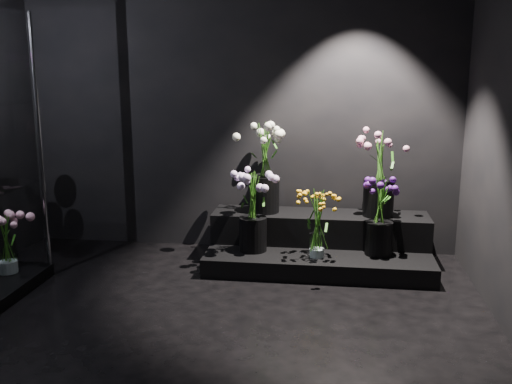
# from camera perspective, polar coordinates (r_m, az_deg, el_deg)

# --- Properties ---
(floor) EXTENTS (4.00, 4.00, 0.00)m
(floor) POSITION_cam_1_polar(r_m,az_deg,el_deg) (3.70, -6.80, -14.91)
(floor) COLOR black
(floor) RESTS_ON ground
(wall_back) EXTENTS (4.00, 0.00, 4.00)m
(wall_back) POSITION_cam_1_polar(r_m,az_deg,el_deg) (5.25, -1.74, 9.27)
(wall_back) COLOR black
(wall_back) RESTS_ON floor
(display_riser) EXTENTS (1.90, 0.84, 0.42)m
(display_riser) POSITION_cam_1_polar(r_m,az_deg,el_deg) (5.03, 6.31, -5.17)
(display_riser) COLOR black
(display_riser) RESTS_ON floor
(bouquet_orange_bells) EXTENTS (0.32, 0.32, 0.56)m
(bouquet_orange_bells) POSITION_cam_1_polar(r_m,az_deg,el_deg) (4.66, 6.17, -3.14)
(bouquet_orange_bells) COLOR white
(bouquet_orange_bells) RESTS_ON display_riser
(bouquet_lilac) EXTENTS (0.40, 0.40, 0.67)m
(bouquet_lilac) POSITION_cam_1_polar(r_m,az_deg,el_deg) (4.78, -0.31, -1.50)
(bouquet_lilac) COLOR black
(bouquet_lilac) RESTS_ON display_riser
(bouquet_purple) EXTENTS (0.37, 0.37, 0.65)m
(bouquet_purple) POSITION_cam_1_polar(r_m,az_deg,el_deg) (4.79, 12.29, -2.11)
(bouquet_purple) COLOR black
(bouquet_purple) RESTS_ON display_riser
(bouquet_cream_roses) EXTENTS (0.49, 0.49, 0.79)m
(bouquet_cream_roses) POSITION_cam_1_polar(r_m,az_deg,el_deg) (5.00, 0.87, 3.13)
(bouquet_cream_roses) COLOR black
(bouquet_cream_roses) RESTS_ON display_riser
(bouquet_pink_roses) EXTENTS (0.43, 0.43, 0.73)m
(bouquet_pink_roses) POSITION_cam_1_polar(r_m,az_deg,el_deg) (4.98, 12.28, 2.26)
(bouquet_pink_roses) COLOR black
(bouquet_pink_roses) RESTS_ON display_riser
(bouquet_case_base_pink) EXTENTS (0.34, 0.34, 0.51)m
(bouquet_case_base_pink) POSITION_cam_1_polar(r_m,az_deg,el_deg) (4.88, -23.76, -4.44)
(bouquet_case_base_pink) COLOR white
(bouquet_case_base_pink) RESTS_ON display_case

